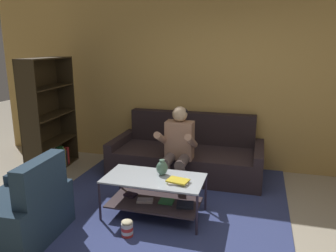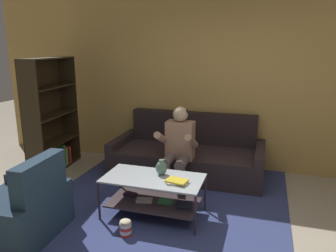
# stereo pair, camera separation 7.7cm
# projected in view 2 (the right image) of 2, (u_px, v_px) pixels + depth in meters

# --- Properties ---
(ground) EXTENTS (16.80, 16.80, 0.00)m
(ground) POSITION_uv_depth(u_px,v_px,m) (200.00, 252.00, 3.18)
(ground) COLOR #AFA590
(back_partition) EXTENTS (8.40, 0.12, 2.90)m
(back_partition) POSITION_uv_depth(u_px,v_px,m) (234.00, 78.00, 5.11)
(back_partition) COLOR tan
(back_partition) RESTS_ON ground
(couch) EXTENTS (2.28, 0.99, 0.91)m
(couch) POSITION_uv_depth(u_px,v_px,m) (188.00, 156.00, 5.09)
(couch) COLOR #2E2326
(couch) RESTS_ON ground
(person_seated_center) EXTENTS (0.50, 0.58, 1.15)m
(person_seated_center) POSITION_uv_depth(u_px,v_px,m) (178.00, 146.00, 4.46)
(person_seated_center) COLOR #61524F
(person_seated_center) RESTS_ON ground
(coffee_table) EXTENTS (1.14, 0.59, 0.48)m
(coffee_table) POSITION_uv_depth(u_px,v_px,m) (154.00, 191.00, 3.79)
(coffee_table) COLOR silver
(coffee_table) RESTS_ON ground
(area_rug) EXTENTS (3.00, 3.34, 0.01)m
(area_rug) POSITION_uv_depth(u_px,v_px,m) (170.00, 195.00, 4.39)
(area_rug) COLOR navy
(area_rug) RESTS_ON ground
(vase) EXTENTS (0.13, 0.13, 0.18)m
(vase) POSITION_uv_depth(u_px,v_px,m) (161.00, 168.00, 3.81)
(vase) COLOR #507663
(vase) RESTS_ON coffee_table
(book_stack) EXTENTS (0.26, 0.22, 0.04)m
(book_stack) POSITION_uv_depth(u_px,v_px,m) (177.00, 181.00, 3.60)
(book_stack) COLOR silver
(book_stack) RESTS_ON coffee_table
(bookshelf) EXTENTS (0.40, 1.12, 1.77)m
(bookshelf) POSITION_uv_depth(u_px,v_px,m) (50.00, 131.00, 5.15)
(bookshelf) COLOR #312616
(bookshelf) RESTS_ON ground
(armchair) EXTENTS (0.86, 0.94, 0.88)m
(armchair) POSITION_uv_depth(u_px,v_px,m) (20.00, 212.00, 3.38)
(armchair) COLOR #22374A
(armchair) RESTS_ON ground
(popcorn_tub) EXTENTS (0.12, 0.12, 0.19)m
(popcorn_tub) POSITION_uv_depth(u_px,v_px,m) (126.00, 228.00, 3.43)
(popcorn_tub) COLOR red
(popcorn_tub) RESTS_ON ground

